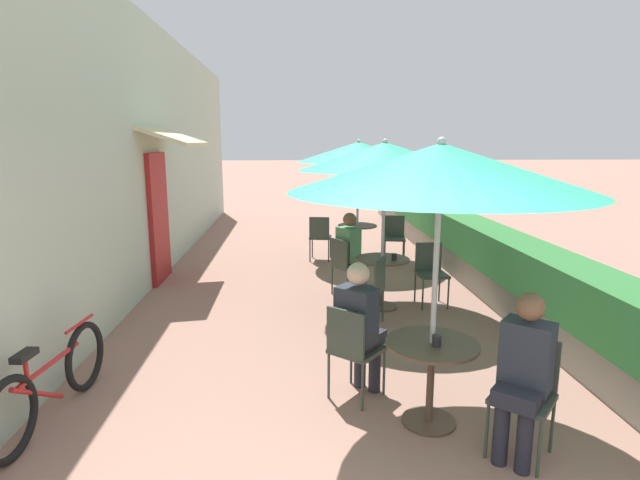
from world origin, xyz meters
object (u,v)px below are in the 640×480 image
Objects in this scene: seated_patron_mid_left at (351,250)px; cafe_chair_far_left at (394,235)px; cafe_chair_near_right at (526,386)px; cafe_chair_mid_left at (345,262)px; cafe_chair_far_right at (320,234)px; coffee_cup_far at (356,222)px; seated_patron_near_left at (360,323)px; patio_umbrella_far at (358,152)px; seated_patron_near_right at (524,370)px; coffee_cup_mid at (394,257)px; patio_table_far at (357,235)px; coffee_cup_near at (437,341)px; cafe_chair_near_left at (352,345)px; patio_umbrella_mid at (385,156)px; patio_table_mid at (382,273)px; cafe_chair_mid_right at (371,285)px; patio_umbrella_near at (440,168)px; bicycle_leaning at (51,382)px; patio_table_near at (431,366)px; cafe_chair_mid_back at (430,269)px.

seated_patron_mid_left reaches higher than cafe_chair_far_left.
cafe_chair_near_right is 1.00× the size of cafe_chair_mid_left.
cafe_chair_far_right is 9.67× the size of coffee_cup_far.
patio_umbrella_far reaches higher than seated_patron_near_left.
seated_patron_near_right is 4.05m from cafe_chair_mid_left.
coffee_cup_mid is 0.12× the size of patio_table_far.
cafe_chair_near_left is at bearing 141.37° from coffee_cup_near.
patio_table_mid is at bearing 0.00° from patio_umbrella_mid.
seated_patron_mid_left is 0.88m from coffee_cup_mid.
seated_patron_near_left is at bearing -97.22° from patio_umbrella_far.
patio_table_far is 0.86× the size of cafe_chair_far_right.
coffee_cup_near is 0.12× the size of patio_table_far.
seated_patron_near_left reaches higher than coffee_cup_far.
cafe_chair_mid_right is at bearing -111.04° from patio_table_mid.
patio_umbrella_mid is at bearing 114.80° from cafe_chair_near_left.
patio_umbrella_near is 3.56m from bicycle_leaning.
patio_table_near is 3.54m from seated_patron_mid_left.
seated_patron_near_right is at bearing -20.78° from cafe_chair_mid_left.
patio_umbrella_near reaches higher than seated_patron_mid_left.
patio_table_near is 0.86× the size of cafe_chair_mid_back.
cafe_chair_near_left is 1.17× the size of patio_table_far.
patio_umbrella_near is 2.65× the size of cafe_chair_mid_left.
patio_umbrella_near is at bearing -95.38° from coffee_cup_mid.
patio_umbrella_mid is 2.65× the size of cafe_chair_far_right.
cafe_chair_near_left is 9.67× the size of coffee_cup_near.
seated_patron_near_left is 3.05m from seated_patron_mid_left.
patio_table_near is 2.82m from coffee_cup_mid.
patio_table_near is at bearing -91.41° from patio_table_far.
cafe_chair_mid_back is (0.83, 3.02, -1.56)m from patio_umbrella_near.
cafe_chair_near_left is at bearing 145.39° from patio_table_near.
cafe_chair_mid_back is 1.00× the size of cafe_chair_far_left.
cafe_chair_mid_back is 3.16m from patio_umbrella_far.
cafe_chair_mid_back is 1.17× the size of patio_table_far.
seated_patron_mid_left reaches higher than coffee_cup_far.
patio_umbrella_mid is at bearing 142.79° from coffee_cup_mid.
cafe_chair_far_right reaches higher than coffee_cup_near.
cafe_chair_far_right is at bearing -39.28° from seated_patron_near_right.
patio_umbrella_near is at bearing -2.84° from seated_patron_near_right.
seated_patron_mid_left reaches higher than cafe_chair_near_left.
patio_umbrella_near reaches higher than coffee_cup_mid.
seated_patron_near_left is 1.44× the size of cafe_chair_mid_left.
seated_patron_mid_left is at bearing 90.00° from cafe_chair_mid_left.
patio_umbrella_mid is 3.23m from cafe_chair_far_left.
seated_patron_near_left is 1.44× the size of cafe_chair_mid_right.
cafe_chair_near_left is 9.67× the size of coffee_cup_mid.
seated_patron_near_right is (1.11, -0.90, 0.17)m from cafe_chair_near_left.
seated_patron_near_left reaches higher than cafe_chair_far_right.
cafe_chair_mid_left is 1.00× the size of cafe_chair_far_left.
cafe_chair_mid_left is at bearing 95.40° from patio_umbrella_near.
seated_patron_near_right reaches higher than cafe_chair_far_right.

